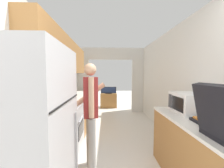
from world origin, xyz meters
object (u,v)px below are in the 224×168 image
(person, at_px, (91,113))
(microwave, at_px, (188,103))
(refrigerator, at_px, (25,143))
(book_stack, at_px, (207,122))
(range_oven, at_px, (64,129))
(television, at_px, (109,90))
(tv_cabinet, at_px, (109,100))

(person, relative_size, microwave, 3.19)
(refrigerator, bearing_deg, book_stack, 9.35)
(book_stack, bearing_deg, refrigerator, -170.65)
(person, bearing_deg, range_oven, 38.70)
(range_oven, relative_size, book_stack, 3.34)
(television, bearing_deg, range_oven, -104.40)
(range_oven, xyz_separation_m, book_stack, (1.98, -1.04, 0.47))
(microwave, bearing_deg, tv_cabinet, 105.24)
(range_oven, xyz_separation_m, microwave, (2.04, -0.57, 0.59))
(refrigerator, distance_m, television, 4.96)
(microwave, bearing_deg, book_stack, -97.33)
(person, distance_m, tv_cabinet, 4.10)
(range_oven, height_order, book_stack, range_oven)
(refrigerator, height_order, book_stack, refrigerator)
(refrigerator, relative_size, book_stack, 5.55)
(person, xyz_separation_m, tv_cabinet, (0.36, 4.04, -0.57))
(person, xyz_separation_m, microwave, (1.49, -0.10, 0.16))
(microwave, relative_size, book_stack, 1.66)
(refrigerator, xyz_separation_m, tv_cabinet, (0.84, 4.93, -0.55))
(refrigerator, xyz_separation_m, microwave, (1.97, 0.78, 0.19))
(book_stack, relative_size, tv_cabinet, 0.43)
(microwave, relative_size, tv_cabinet, 0.72)
(range_oven, xyz_separation_m, person, (0.55, -0.46, 0.43))
(book_stack, xyz_separation_m, tv_cabinet, (-1.07, 4.61, -0.61))
(refrigerator, xyz_separation_m, person, (0.48, 0.89, 0.02))
(book_stack, height_order, television, book_stack)
(refrigerator, relative_size, person, 1.05)
(range_oven, distance_m, person, 0.84)
(refrigerator, bearing_deg, person, 61.56)
(range_oven, bearing_deg, book_stack, -27.65)
(person, relative_size, tv_cabinet, 2.28)
(person, height_order, book_stack, person)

